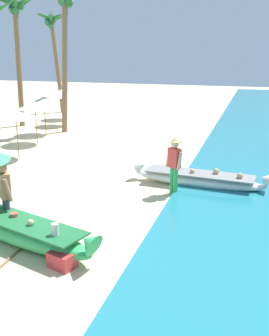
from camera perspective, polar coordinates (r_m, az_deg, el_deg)
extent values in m
plane|color=beige|center=(10.82, -14.25, -7.05)|extent=(80.00, 80.00, 0.00)
ellipsoid|color=#38B760|center=(9.63, -16.00, -8.50)|extent=(4.33, 2.01, 0.53)
cone|color=#38B760|center=(8.14, -6.39, -10.28)|extent=(0.55, 0.59, 0.55)
cube|color=#1E6435|center=(9.53, -16.12, -7.06)|extent=(3.68, 1.83, 0.04)
cylinder|color=silver|center=(8.55, -11.07, -8.48)|extent=(0.16, 0.16, 0.27)
sphere|color=tan|center=(9.14, -14.37, -7.43)|extent=(0.15, 0.15, 0.15)
cylinder|color=#B74C38|center=(9.70, -16.53, -6.34)|extent=(0.18, 0.18, 0.10)
ellipsoid|color=white|center=(13.00, 9.03, -1.69)|extent=(4.11, 1.20, 0.43)
cone|color=white|center=(13.48, 0.92, 0.36)|extent=(0.48, 0.53, 0.56)
cone|color=white|center=(12.65, 17.80, -1.54)|extent=(0.48, 0.53, 0.56)
cube|color=gray|center=(12.94, 9.08, -0.78)|extent=(3.46, 1.16, 0.04)
sphere|color=tan|center=(12.65, 14.55, -1.06)|extent=(0.19, 0.19, 0.19)
sphere|color=tan|center=(12.93, 11.35, -0.45)|extent=(0.19, 0.19, 0.19)
sphere|color=tan|center=(12.90, 8.11, -0.42)|extent=(0.16, 0.16, 0.16)
cylinder|color=green|center=(12.15, 5.75, -1.87)|extent=(0.14, 0.14, 0.83)
cylinder|color=green|center=(12.25, 5.29, -1.72)|extent=(0.14, 0.14, 0.83)
cube|color=#DB3D38|center=(12.00, 5.61, 1.42)|extent=(0.42, 0.38, 0.58)
cylinder|color=beige|center=(11.84, 6.33, 0.95)|extent=(0.18, 0.21, 0.53)
cylinder|color=beige|center=(12.16, 4.77, 1.40)|extent=(0.18, 0.21, 0.53)
sphere|color=beige|center=(11.90, 5.67, 3.33)|extent=(0.22, 0.22, 0.22)
cylinder|color=tan|center=(11.88, 5.68, 3.71)|extent=(0.44, 0.44, 0.02)
cone|color=tan|center=(11.87, 5.69, 4.04)|extent=(0.26, 0.26, 0.12)
cylinder|color=#333842|center=(10.35, -17.51, -5.99)|extent=(0.14, 0.14, 0.81)
cylinder|color=#333842|center=(10.22, -17.32, -6.26)|extent=(0.14, 0.14, 0.81)
cube|color=#9E7051|center=(10.04, -17.76, -2.35)|extent=(0.41, 0.41, 0.62)
cylinder|color=#9E7051|center=(10.28, -17.93, -2.23)|extent=(0.20, 0.21, 0.56)
cylinder|color=#9E7051|center=(9.85, -17.32, -2.98)|extent=(0.20, 0.21, 0.56)
sphere|color=#9E7051|center=(9.92, -17.98, -0.01)|extent=(0.22, 0.22, 0.22)
cylinder|color=#8E6B47|center=(16.69, -16.09, 4.51)|extent=(0.04, 0.04, 1.90)
cone|color=silver|center=(16.55, -16.31, 7.21)|extent=(1.60, 1.60, 0.32)
cylinder|color=#8E6B47|center=(19.11, -13.61, 6.15)|extent=(0.04, 0.04, 1.90)
cone|color=silver|center=(18.99, -13.77, 8.52)|extent=(1.60, 1.60, 0.32)
cylinder|color=#8E6B47|center=(21.11, -12.43, 7.17)|extent=(0.04, 0.04, 1.90)
cone|color=silver|center=(21.00, -12.56, 9.32)|extent=(1.60, 1.60, 0.32)
cylinder|color=#8E6B47|center=(23.42, -10.07, 8.19)|extent=(0.04, 0.04, 1.90)
cone|color=silver|center=(23.32, -10.16, 10.13)|extent=(1.60, 1.60, 0.32)
cylinder|color=#8E6B47|center=(25.51, -9.55, 8.87)|extent=(0.04, 0.04, 1.90)
cone|color=silver|center=(25.42, -9.64, 10.66)|extent=(1.60, 1.60, 0.32)
cylinder|color=brown|center=(21.29, -9.73, 14.13)|extent=(0.67, 0.28, 6.89)
cone|color=#337F3D|center=(22.75, -18.18, 20.48)|extent=(1.93, 0.51, 1.09)
cylinder|color=brown|center=(28.32, -10.79, 14.00)|extent=(0.82, 0.28, 6.31)
cone|color=#23602D|center=(28.29, -10.85, 20.10)|extent=(1.58, 0.38, 0.81)
cone|color=#23602D|center=(28.75, -10.69, 19.92)|extent=(1.31, 1.81, 1.00)
cone|color=#23602D|center=(28.90, -11.54, 19.66)|extent=(0.89, 1.49, 1.18)
cone|color=#23602D|center=(28.63, -12.44, 19.97)|extent=(1.53, 0.54, 0.80)
cone|color=#23602D|center=(28.25, -12.34, 20.05)|extent=(0.96, 1.49, 0.78)
cone|color=#23602D|center=(28.02, -11.65, 20.05)|extent=(1.13, 1.70, 0.89)
cylinder|color=brown|center=(23.62, -15.90, 13.75)|extent=(0.41, 0.28, 6.71)
cone|color=#23602D|center=(23.45, -15.46, 21.51)|extent=(1.56, 0.37, 0.98)
cone|color=#23602D|center=(23.83, -15.30, 21.30)|extent=(1.26, 1.49, 1.12)
cone|color=#23602D|center=(24.12, -16.44, 21.17)|extent=(1.24, 1.53, 1.11)
cone|color=#23602D|center=(23.96, -17.59, 21.33)|extent=(2.00, 0.40, 0.90)
cone|color=#23602D|center=(23.50, -17.59, 21.55)|extent=(1.31, 1.70, 0.76)
cone|color=#23602D|center=(23.21, -16.35, 21.31)|extent=(1.21, 1.55, 1.17)
cube|color=#C63838|center=(8.45, -10.09, -12.56)|extent=(0.61, 0.52, 0.32)
cylinder|color=#8E6B47|center=(9.00, -17.27, -12.13)|extent=(0.13, 1.72, 0.05)
ellipsoid|color=#2D60B7|center=(9.65, -14.63, -9.87)|extent=(0.37, 0.22, 0.03)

